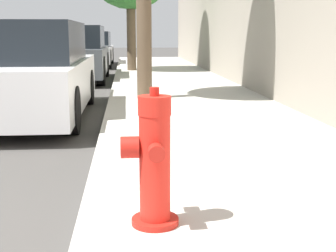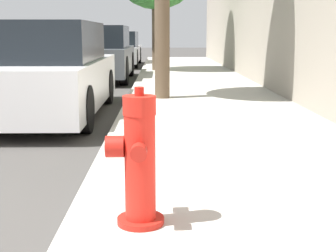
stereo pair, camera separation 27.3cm
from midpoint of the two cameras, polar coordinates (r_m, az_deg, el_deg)
name	(u,v)px [view 2 (the right image)]	position (r m, az deg, el deg)	size (l,w,h in m)	color
sidewalk_slab	(305,252)	(2.81, 19.15, -14.40)	(2.77, 40.00, 0.15)	#B7B2A8
fire_hydrant	(139,162)	(2.71, -0.72, -4.41)	(0.34, 0.36, 0.81)	red
parked_car_near	(47,72)	(7.36, -13.54, 6.41)	(1.69, 4.19, 1.43)	silver
parked_car_mid	(96,54)	(12.87, -8.11, 8.65)	(1.84, 3.96, 1.46)	#4C5156
parked_car_far	(117,49)	(18.70, -5.82, 9.30)	(1.76, 4.57, 1.33)	#B7B7BC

